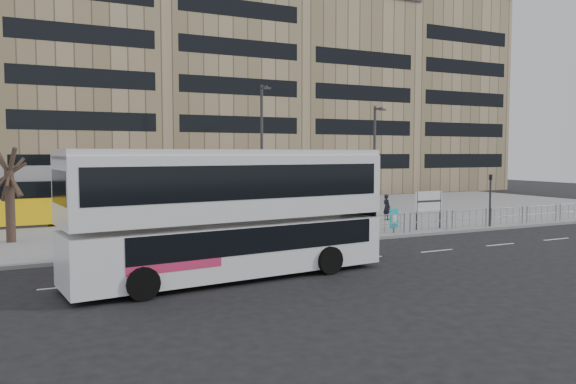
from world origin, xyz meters
name	(u,v)px	position (x,y,z in m)	size (l,w,h in m)	color
ground	(353,242)	(0.00, 0.00, 0.00)	(120.00, 120.00, 0.00)	black
plaza	(261,216)	(0.00, 12.00, 0.07)	(64.00, 24.00, 0.15)	gray
kerb	(353,240)	(0.00, 0.05, 0.07)	(64.00, 0.25, 0.17)	gray
building_row	(191,73)	(1.55, 34.27, 12.91)	(70.40, 18.40, 31.20)	brown
pedestrian_barrier	(380,219)	(2.00, 0.50, 0.98)	(32.07, 0.07, 1.10)	gray
road_markings	(420,252)	(1.00, -4.00, 0.01)	(62.00, 0.12, 0.01)	white
double_decker_bus	(232,209)	(-8.48, -5.17, 2.51)	(11.81, 3.88, 4.64)	silver
tram	(176,191)	(-5.66, 13.39, 1.95)	(30.47, 3.90, 3.58)	yellow
station_sign	(429,203)	(5.83, 1.16, 1.66)	(1.90, 0.11, 2.18)	#2D2D30
ad_panel	(394,219)	(3.16, 0.83, 0.92)	(0.69, 0.25, 1.32)	#2D2D30
pedestrian	(387,207)	(6.32, 5.86, 0.99)	(0.61, 0.40, 1.68)	black
traffic_light_west	(197,205)	(-7.86, 1.13, 2.12)	(0.21, 0.23, 3.10)	#2D2D30
traffic_light_east	(490,193)	(9.89, 0.50, 2.12)	(0.21, 0.23, 3.10)	#2D2D30
lamp_post_west	(262,148)	(-1.34, 8.59, 4.84)	(0.45, 1.04, 8.64)	#2D2D30
lamp_post_east	(375,156)	(6.57, 7.61, 4.28)	(0.45, 1.04, 7.53)	#2D2D30
bare_tree	(8,145)	(-15.69, 6.43, 4.90)	(4.20, 4.20, 6.67)	black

